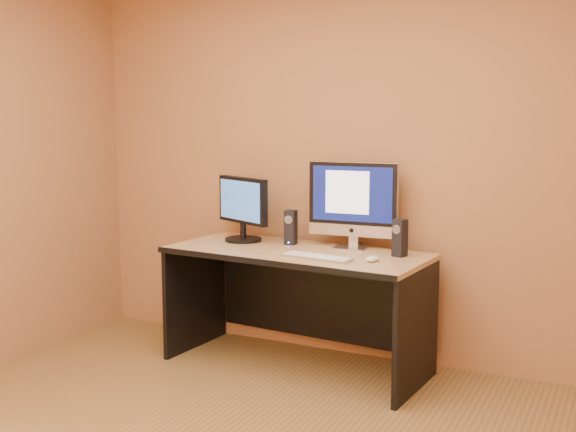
{
  "coord_description": "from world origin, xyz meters",
  "views": [
    {
      "loc": [
        1.67,
        -2.47,
        1.63
      ],
      "look_at": [
        -0.26,
        1.48,
        1.0
      ],
      "focal_mm": 45.0,
      "sensor_mm": 36.0,
      "label": 1
    }
  ],
  "objects": [
    {
      "name": "keyboard",
      "position": [
        -0.03,
        1.41,
        0.77
      ],
      "size": [
        0.46,
        0.17,
        0.02
      ],
      "primitive_type": "cube",
      "rotation": [
        0.0,
        0.0,
        -0.12
      ],
      "color": "#B1B1B5",
      "rests_on": "desk"
    },
    {
      "name": "speaker_right",
      "position": [
        0.39,
        1.69,
        0.88
      ],
      "size": [
        0.09,
        0.09,
        0.23
      ],
      "primitive_type": null,
      "rotation": [
        0.0,
        0.0,
        -0.28
      ],
      "color": "black",
      "rests_on": "desk"
    },
    {
      "name": "imac",
      "position": [
        0.03,
        1.8,
        1.05
      ],
      "size": [
        0.6,
        0.25,
        0.57
      ],
      "primitive_type": null,
      "rotation": [
        0.0,
        0.0,
        0.05
      ],
      "color": "#B4B4B9",
      "rests_on": "desk"
    },
    {
      "name": "desk",
      "position": [
        -0.25,
        1.58,
        0.38
      ],
      "size": [
        1.71,
        0.85,
        0.77
      ],
      "primitive_type": null,
      "rotation": [
        0.0,
        0.0,
        -0.08
      ],
      "color": "tan",
      "rests_on": "ground"
    },
    {
      "name": "speaker_left",
      "position": [
        -0.38,
        1.76,
        0.88
      ],
      "size": [
        0.08,
        0.08,
        0.23
      ],
      "primitive_type": null,
      "rotation": [
        0.0,
        0.0,
        0.07
      ],
      "color": "black",
      "rests_on": "desk"
    },
    {
      "name": "mouse",
      "position": [
        0.3,
        1.47,
        0.78
      ],
      "size": [
        0.09,
        0.12,
        0.04
      ],
      "primitive_type": "ellipsoid",
      "rotation": [
        0.0,
        0.0,
        -0.26
      ],
      "color": "white",
      "rests_on": "desk"
    },
    {
      "name": "walls",
      "position": [
        0.0,
        0.0,
        1.3
      ],
      "size": [
        4.0,
        4.0,
        2.6
      ],
      "primitive_type": null,
      "color": "#9B603E",
      "rests_on": "ground"
    },
    {
      "name": "second_monitor",
      "position": [
        -0.72,
        1.73,
        0.98
      ],
      "size": [
        0.55,
        0.43,
        0.43
      ],
      "primitive_type": null,
      "rotation": [
        0.0,
        0.0,
        -0.42
      ],
      "color": "black",
      "rests_on": "desk"
    },
    {
      "name": "cable_b",
      "position": [
        -0.01,
        1.91,
        0.77
      ],
      "size": [
        0.09,
        0.17,
        0.01
      ],
      "primitive_type": "cylinder",
      "rotation": [
        1.57,
        0.0,
        -0.44
      ],
      "color": "black",
      "rests_on": "desk"
    },
    {
      "name": "cable_a",
      "position": [
        0.06,
        1.83,
        0.77
      ],
      "size": [
        0.04,
        0.23,
        0.01
      ],
      "primitive_type": "cylinder",
      "rotation": [
        1.57,
        0.0,
        0.16
      ],
      "color": "black",
      "rests_on": "desk"
    }
  ]
}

